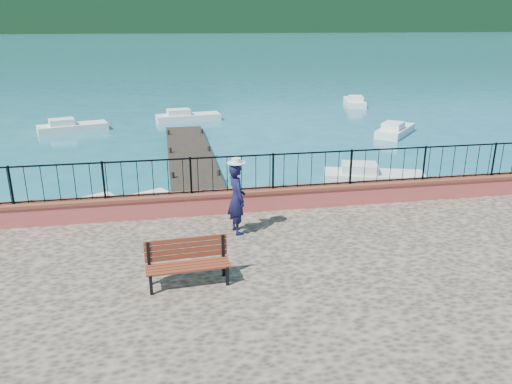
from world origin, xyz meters
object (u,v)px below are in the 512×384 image
object	(u,v)px
boat_2	(396,128)
boat_1	(374,173)
park_bench	(188,271)
boat_5	(355,100)
person	(237,199)
boat_4	(188,115)
boat_3	(73,124)
boat_0	(112,207)

from	to	relation	value
boat_2	boat_1	bearing A→B (deg)	-168.45
park_bench	boat_2	size ratio (longest dim) A/B	0.47
boat_1	boat_5	world-z (taller)	same
person	boat_4	xyz separation A→B (m)	(-0.01, 21.11, -1.68)
person	boat_3	distance (m)	20.31
person	boat_0	size ratio (longest dim) A/B	0.41
park_bench	boat_4	size ratio (longest dim) A/B	0.41
boat_0	boat_3	xyz separation A→B (m)	(-3.42, 14.45, 0.00)
park_bench	boat_0	world-z (taller)	park_bench
park_bench	boat_0	bearing A→B (deg)	103.31
park_bench	boat_3	xyz separation A→B (m)	(-5.51, 21.39, -1.08)
boat_0	boat_2	distance (m)	17.84
boat_5	boat_2	bearing A→B (deg)	-175.06
person	boat_1	world-z (taller)	person
person	boat_1	distance (m)	9.37
boat_4	boat_2	bearing A→B (deg)	-37.34
boat_1	boat_2	world-z (taller)	same
boat_1	boat_5	distance (m)	19.61
boat_0	boat_5	distance (m)	26.16
park_bench	boat_5	xyz separation A→B (m)	(14.16, 27.45, -1.08)
boat_0	boat_5	world-z (taller)	same
boat_0	boat_4	xyz separation A→B (m)	(3.39, 16.50, 0.00)
park_bench	boat_4	bearing A→B (deg)	83.37
person	boat_3	xyz separation A→B (m)	(-6.82, 19.06, -1.68)
person	park_bench	bearing A→B (deg)	139.88
boat_2	boat_3	bearing A→B (deg)	118.64
person	boat_5	bearing A→B (deg)	-37.84
boat_5	park_bench	bearing A→B (deg)	166.36
boat_5	boat_0	bearing A→B (deg)	155.24
boat_2	boat_4	xyz separation A→B (m)	(-11.28, 6.34, 0.00)
person	boat_1	size ratio (longest dim) A/B	0.45
boat_4	boat_5	bearing A→B (deg)	9.31
boat_1	boat_3	world-z (taller)	same
boat_3	boat_1	bearing A→B (deg)	-60.02
person	boat_0	world-z (taller)	person
boat_0	boat_2	xyz separation A→B (m)	(14.67, 10.16, 0.00)
boat_2	boat_5	bearing A→B (deg)	33.28
park_bench	boat_2	distance (m)	21.25
park_bench	boat_1	size ratio (longest dim) A/B	0.42
boat_1	boat_3	bearing A→B (deg)	153.81
park_bench	boat_0	size ratio (longest dim) A/B	0.38
boat_0	boat_3	distance (m)	14.85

